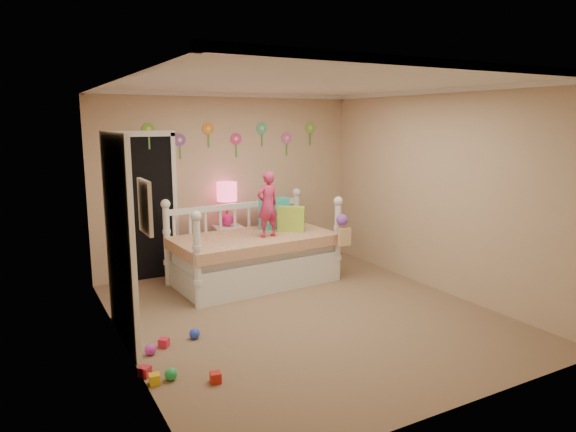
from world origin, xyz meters
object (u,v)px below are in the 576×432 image
child (268,204)px  nightstand (228,248)px  daybed (254,240)px  table_lamp (227,197)px

child → nightstand: child is taller
daybed → child: 0.55m
nightstand → daybed: bearing=-77.0°
child → daybed: bearing=-61.8°
daybed → table_lamp: size_ratio=3.40×
child → table_lamp: child is taller
daybed → child: bearing=-58.3°
nightstand → table_lamp: bearing=4.5°
daybed → table_lamp: (-0.10, 0.69, 0.51)m
child → table_lamp: 0.89m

